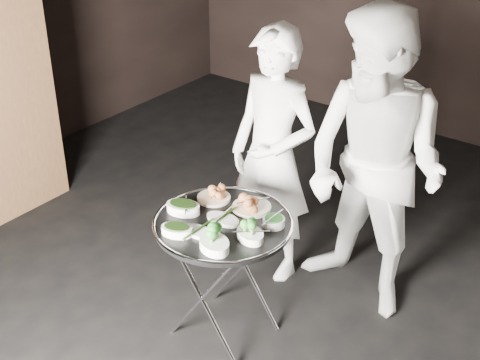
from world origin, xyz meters
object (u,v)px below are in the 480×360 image
Objects in this scene: serving_tray at (223,223)px; waiter_right at (374,168)px; tray_stand at (224,274)px; waiter_left at (273,157)px.

serving_tray is 0.41× the size of waiter_right.
tray_stand is 0.33m from serving_tray.
waiter_left is (-0.16, 0.69, 0.40)m from tray_stand.
waiter_left reaches higher than serving_tray.
waiter_right is (0.64, 0.07, 0.10)m from waiter_left.
tray_stand is at bearing -74.36° from waiter_left.
tray_stand is at bearing -112.44° from waiter_right.
waiter_left is at bearing -163.63° from waiter_right.
tray_stand is 0.82m from waiter_left.
waiter_right reaches higher than waiter_left.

